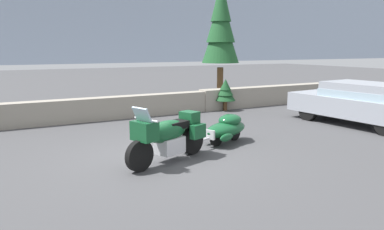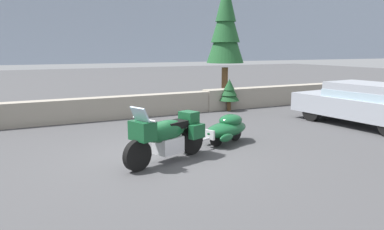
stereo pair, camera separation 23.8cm
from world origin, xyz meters
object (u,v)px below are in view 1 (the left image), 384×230
(sedan_at_right_edge, at_px, (361,102))
(touring_motorcycle, at_px, (168,135))
(car_shaped_trailer, at_px, (226,128))
(pine_tree_tall, at_px, (221,26))

(sedan_at_right_edge, bearing_deg, touring_motorcycle, -174.65)
(touring_motorcycle, bearing_deg, car_shaped_trailer, 21.12)
(touring_motorcycle, height_order, sedan_at_right_edge, sedan_at_right_edge)
(touring_motorcycle, relative_size, car_shaped_trailer, 1.01)
(touring_motorcycle, relative_size, sedan_at_right_edge, 0.47)
(pine_tree_tall, bearing_deg, touring_motorcycle, -129.11)
(car_shaped_trailer, bearing_deg, pine_tree_tall, 59.18)
(touring_motorcycle, bearing_deg, pine_tree_tall, 50.89)
(sedan_at_right_edge, relative_size, pine_tree_tall, 0.82)
(sedan_at_right_edge, height_order, pine_tree_tall, pine_tree_tall)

